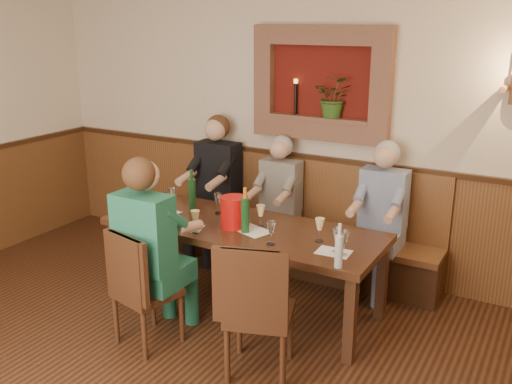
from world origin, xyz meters
TOP-DOWN VIEW (x-y plane):
  - room_shell at (0.00, 0.00)m, footprint 6.04×6.04m
  - wainscoting at (0.00, -0.00)m, footprint 6.02×6.02m
  - wall_niche at (0.24, 2.94)m, footprint 1.36×0.30m
  - dining_table at (0.00, 1.85)m, footprint 2.40×0.90m
  - bench at (0.00, 2.79)m, footprint 3.00×0.45m
  - chair_near_left at (-0.34, 0.96)m, footprint 0.50×0.50m
  - chair_near_right at (0.61, 1.05)m, footprint 0.57×0.57m
  - person_bench_left at (-0.85, 2.69)m, footprint 0.45×0.55m
  - person_bench_mid at (-0.11, 2.69)m, footprint 0.39×0.48m
  - person_bench_right at (0.93, 2.69)m, footprint 0.41×0.51m
  - person_chair_front at (-0.34, 1.07)m, footprint 0.45×0.55m
  - spittoon_bucket at (-0.05, 1.79)m, footprint 0.29×0.29m
  - wine_bottle_green_a at (0.10, 1.72)m, footprint 0.07×0.07m
  - wine_bottle_green_b at (-0.62, 1.98)m, footprint 0.09×0.09m
  - water_bottle at (1.02, 1.46)m, footprint 0.07×0.07m
  - tasting_sheet_a at (-0.82, 1.79)m, footprint 0.34×0.26m
  - tasting_sheet_b at (0.13, 1.78)m, footprint 0.34×0.29m
  - tasting_sheet_c at (0.89, 1.69)m, footprint 0.26×0.19m
  - tasting_sheet_d at (-0.37, 1.57)m, footprint 0.30×0.25m
  - wine_glass_0 at (-0.96, 1.65)m, footprint 0.08×0.08m
  - wine_glass_1 at (-0.80, 1.93)m, footprint 0.08×0.08m
  - wine_glass_2 at (-0.61, 1.65)m, footprint 0.08×0.08m
  - wine_glass_3 at (-0.35, 2.01)m, footprint 0.08×0.08m
  - wine_glass_4 at (-0.05, 1.72)m, footprint 0.08×0.08m
  - wine_glass_5 at (0.14, 1.90)m, footprint 0.08×0.08m
  - wine_glass_6 at (0.41, 1.60)m, footprint 0.08×0.08m
  - wine_glass_7 at (0.71, 1.84)m, footprint 0.08×0.08m
  - wine_glass_8 at (0.90, 1.70)m, footprint 0.08×0.08m
  - wine_glass_9 at (-0.25, 1.52)m, footprint 0.08×0.08m
  - wine_glass_10 at (0.98, 1.67)m, footprint 0.08×0.08m

SIDE VIEW (x-z plane):
  - chair_near_left at x=-0.34m, z-range -0.20..0.75m
  - chair_near_right at x=0.61m, z-range -0.21..0.80m
  - bench at x=0.00m, z-range -0.23..0.88m
  - person_bench_mid at x=-0.11m, z-range -0.12..1.23m
  - person_bench_right at x=0.93m, z-range -0.12..1.29m
  - wainscoting at x=0.00m, z-range 0.01..1.16m
  - person_chair_front at x=-0.34m, z-range -0.13..1.37m
  - person_bench_left at x=-0.85m, z-range -0.13..1.37m
  - dining_table at x=0.00m, z-range 0.30..1.05m
  - tasting_sheet_a at x=-0.82m, z-range 0.75..0.75m
  - tasting_sheet_b at x=0.13m, z-range 0.75..0.75m
  - tasting_sheet_c at x=0.89m, z-range 0.75..0.75m
  - tasting_sheet_d at x=-0.37m, z-range 0.75..0.75m
  - wine_glass_0 at x=-0.96m, z-range 0.75..0.94m
  - wine_glass_1 at x=-0.80m, z-range 0.75..0.94m
  - wine_glass_2 at x=-0.61m, z-range 0.75..0.94m
  - wine_glass_3 at x=-0.35m, z-range 0.75..0.94m
  - wine_glass_4 at x=-0.05m, z-range 0.75..0.94m
  - wine_glass_5 at x=0.14m, z-range 0.75..0.94m
  - wine_glass_6 at x=0.41m, z-range 0.75..0.94m
  - wine_glass_7 at x=0.71m, z-range 0.75..0.94m
  - wine_glass_8 at x=0.90m, z-range 0.75..0.94m
  - wine_glass_9 at x=-0.25m, z-range 0.75..0.94m
  - wine_glass_10 at x=0.98m, z-range 0.75..0.94m
  - water_bottle at x=1.02m, z-range 0.72..1.04m
  - spittoon_bucket at x=-0.05m, z-range 0.75..1.01m
  - wine_bottle_green_b at x=-0.62m, z-range 0.71..1.09m
  - wine_bottle_green_a at x=0.10m, z-range 0.71..1.10m
  - wall_niche at x=0.24m, z-range 1.28..2.34m
  - room_shell at x=0.00m, z-range 0.48..3.30m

